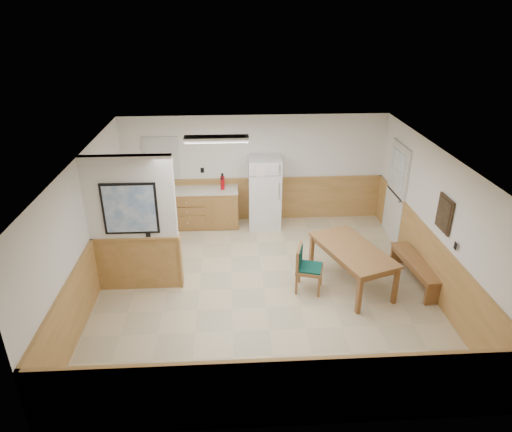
{
  "coord_description": "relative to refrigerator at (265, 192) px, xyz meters",
  "views": [
    {
      "loc": [
        -0.55,
        -6.95,
        4.72
      ],
      "look_at": [
        -0.12,
        0.4,
        1.27
      ],
      "focal_mm": 32.0,
      "sensor_mm": 36.0,
      "label": 1
    }
  ],
  "objects": [
    {
      "name": "wainscot_left",
      "position": [
        -3.19,
        -2.63,
        -0.32
      ],
      "size": [
        0.04,
        6.0,
        1.0
      ],
      "primitive_type": "cube",
      "color": "#BD844B",
      "rests_on": "ground"
    },
    {
      "name": "right_wall",
      "position": [
        2.79,
        -2.63,
        0.43
      ],
      "size": [
        0.02,
        6.0,
        2.5
      ],
      "primitive_type": "cube",
      "color": "white",
      "rests_on": "ground"
    },
    {
      "name": "kitchen_counter",
      "position": [
        -1.42,
        0.05,
        -0.36
      ],
      "size": [
        2.2,
        0.61,
        1.0
      ],
      "color": "olive",
      "rests_on": "ground"
    },
    {
      "name": "refrigerator",
      "position": [
        0.0,
        0.0,
        0.0
      ],
      "size": [
        0.74,
        0.73,
        1.64
      ],
      "rotation": [
        0.0,
        0.0,
        -0.02
      ],
      "color": "silver",
      "rests_on": "ground"
    },
    {
      "name": "wainscot_right",
      "position": [
        2.77,
        -2.63,
        -0.32
      ],
      "size": [
        0.04,
        6.0,
        1.0
      ],
      "primitive_type": "cube",
      "color": "#BD844B",
      "rests_on": "ground"
    },
    {
      "name": "fire_extinguisher",
      "position": [
        -0.95,
        0.03,
        0.25
      ],
      "size": [
        0.11,
        0.11,
        0.38
      ],
      "rotation": [
        0.0,
        0.0,
        0.22
      ],
      "color": "#B00910",
      "rests_on": "kitchen_counter"
    },
    {
      "name": "ceiling",
      "position": [
        -0.21,
        -2.63,
        1.68
      ],
      "size": [
        6.0,
        6.0,
        0.02
      ],
      "primitive_type": "cube",
      "color": "white",
      "rests_on": "back_wall"
    },
    {
      "name": "wall_painting",
      "position": [
        2.76,
        -2.93,
        0.73
      ],
      "size": [
        0.04,
        0.5,
        0.6
      ],
      "color": "#312313",
      "rests_on": "right_wall"
    },
    {
      "name": "exterior_door",
      "position": [
        2.75,
        -0.73,
        0.23
      ],
      "size": [
        0.07,
        1.02,
        2.15
      ],
      "color": "silver",
      "rests_on": "ground"
    },
    {
      "name": "back_wall",
      "position": [
        -0.21,
        0.37,
        0.43
      ],
      "size": [
        6.0,
        0.02,
        2.5
      ],
      "primitive_type": "cube",
      "color": "white",
      "rests_on": "ground"
    },
    {
      "name": "soap_bottle",
      "position": [
        -2.49,
        0.03,
        0.18
      ],
      "size": [
        0.08,
        0.08,
        0.2
      ],
      "primitive_type": "cylinder",
      "rotation": [
        0.0,
        0.0,
        0.32
      ],
      "color": "#167D24",
      "rests_on": "kitchen_counter"
    },
    {
      "name": "kitchen_window",
      "position": [
        -2.31,
        0.35,
        0.73
      ],
      "size": [
        0.8,
        0.04,
        1.0
      ],
      "color": "silver",
      "rests_on": "back_wall"
    },
    {
      "name": "left_wall",
      "position": [
        -3.21,
        -2.63,
        0.43
      ],
      "size": [
        0.02,
        6.0,
        2.5
      ],
      "primitive_type": "cube",
      "color": "white",
      "rests_on": "ground"
    },
    {
      "name": "dining_bench",
      "position": [
        2.59,
        -2.58,
        -0.48
      ],
      "size": [
        0.47,
        1.53,
        0.45
      ],
      "rotation": [
        0.0,
        0.0,
        0.1
      ],
      "color": "brown",
      "rests_on": "ground"
    },
    {
      "name": "dining_table",
      "position": [
        1.38,
        -2.58,
        -0.16
      ],
      "size": [
        1.38,
        1.9,
        0.75
      ],
      "rotation": [
        0.0,
        0.0,
        0.34
      ],
      "color": "brown",
      "rests_on": "ground"
    },
    {
      "name": "wainscot_back",
      "position": [
        -0.21,
        0.35,
        -0.32
      ],
      "size": [
        6.0,
        0.04,
        1.0
      ],
      "primitive_type": "cube",
      "color": "#BD844B",
      "rests_on": "ground"
    },
    {
      "name": "dining_chair",
      "position": [
        0.51,
        -2.68,
        -0.32
      ],
      "size": [
        0.73,
        0.59,
        0.85
      ],
      "rotation": [
        0.0,
        0.0,
        -0.28
      ],
      "color": "brown",
      "rests_on": "ground"
    },
    {
      "name": "ground",
      "position": [
        -0.21,
        -2.63,
        -0.82
      ],
      "size": [
        6.0,
        6.0,
        0.0
      ],
      "primitive_type": "plane",
      "color": "tan",
      "rests_on": "ground"
    },
    {
      "name": "partition_wall",
      "position": [
        -2.46,
        -2.43,
        0.41
      ],
      "size": [
        1.5,
        0.2,
        2.5
      ],
      "color": "white",
      "rests_on": "ground"
    },
    {
      "name": "fluorescent_fixture",
      "position": [
        -1.01,
        -1.33,
        1.63
      ],
      "size": [
        1.2,
        0.3,
        0.09
      ],
      "color": "silver",
      "rests_on": "ceiling"
    }
  ]
}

